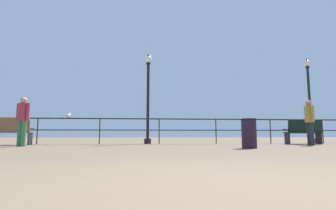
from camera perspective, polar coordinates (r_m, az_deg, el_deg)
name	(u,v)px	position (r m, az deg, el deg)	size (l,w,h in m)	color
ground_plane	(227,185)	(2.19, 13.05, -16.99)	(60.00, 60.00, 0.00)	#7E664D
pier_railing	(159,125)	(10.70, -2.00, -4.45)	(19.56, 0.05, 1.07)	black
bench_far_left	(7,130)	(11.17, -32.37, -4.74)	(1.67, 0.66, 1.00)	brown
bench_near_left	(304,131)	(11.99, 28.13, -5.10)	(1.44, 0.70, 1.01)	black
lamppost_center	(148,92)	(11.00, -4.49, 2.92)	(0.33, 0.33, 3.92)	black
lamppost_right	(309,95)	(13.36, 29.08, 2.04)	(0.30, 0.30, 3.94)	black
person_by_bench	(23,118)	(9.81, -29.80, -2.51)	(0.49, 0.32, 1.65)	#307543
person_at_railing	(310,119)	(10.75, 29.14, -2.83)	(0.32, 0.53, 1.65)	#232A2E
seagull_on_rail	(69,115)	(11.14, -21.35, -2.19)	(0.18, 0.45, 0.22)	silver
trash_bin	(249,133)	(7.71, 17.69, -6.08)	(0.44, 0.44, 0.85)	black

